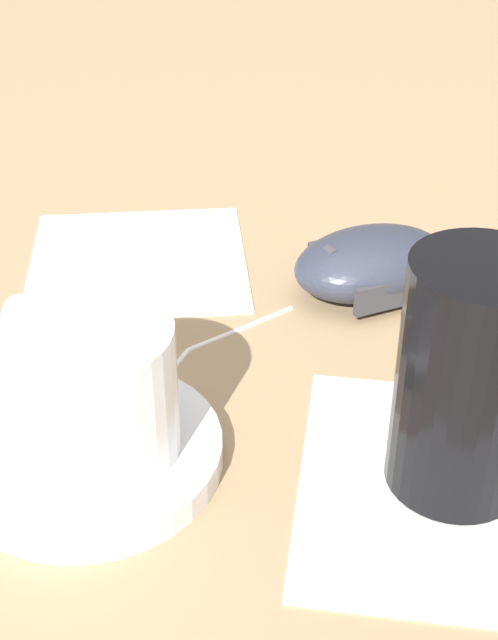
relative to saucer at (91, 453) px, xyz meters
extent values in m
plane|color=#9E7F5B|center=(0.06, -0.10, -0.01)|extent=(3.00, 3.00, 0.00)
cylinder|color=white|center=(0.00, 0.00, 0.00)|extent=(0.13, 0.13, 0.01)
cylinder|color=white|center=(0.00, 0.00, 0.04)|extent=(0.08, 0.08, 0.07)
torus|color=white|center=(0.02, 0.03, 0.04)|extent=(0.03, 0.05, 0.05)
ellipsoid|color=#2D3342|center=(0.19, -0.11, 0.01)|extent=(0.11, 0.12, 0.04)
cylinder|color=#38383D|center=(0.17, -0.08, 0.02)|extent=(0.01, 0.01, 0.01)
cube|color=#38383D|center=(0.17, -0.12, 0.01)|extent=(0.04, 0.05, 0.02)
cube|color=#38383D|center=(0.22, -0.09, 0.01)|extent=(0.04, 0.05, 0.02)
cylinder|color=white|center=(0.14, -0.05, -0.01)|extent=(0.03, 0.03, 0.00)
cylinder|color=white|center=(0.11, -0.03, -0.01)|extent=(0.03, 0.03, 0.00)
cylinder|color=white|center=(0.08, -0.01, -0.01)|extent=(0.04, 0.01, 0.00)
cylinder|color=white|center=(0.05, -0.01, -0.01)|extent=(0.04, 0.00, 0.00)
cylinder|color=white|center=(0.01, -0.01, -0.01)|extent=(0.04, 0.01, 0.00)
cylinder|color=white|center=(-0.03, 0.00, -0.01)|extent=(0.04, 0.01, 0.00)
sphere|color=white|center=(0.16, -0.06, -0.01)|extent=(0.00, 0.00, 0.00)
sphere|color=white|center=(0.13, -0.04, -0.01)|extent=(0.00, 0.00, 0.00)
sphere|color=white|center=(0.10, -0.02, -0.01)|extent=(0.00, 0.00, 0.00)
sphere|color=white|center=(0.06, -0.01, -0.01)|extent=(0.00, 0.00, 0.00)
sphere|color=white|center=(0.03, -0.01, -0.01)|extent=(0.00, 0.00, 0.00)
sphere|color=white|center=(-0.01, 0.00, -0.01)|extent=(0.00, 0.00, 0.00)
sphere|color=white|center=(-0.05, 0.00, -0.01)|extent=(0.00, 0.00, 0.00)
cube|color=silver|center=(0.03, -0.17, -0.01)|extent=(0.17, 0.17, 0.00)
cylinder|color=black|center=(0.03, -0.17, 0.05)|extent=(0.06, 0.06, 0.11)
cube|color=white|center=(0.19, 0.05, -0.01)|extent=(0.18, 0.18, 0.00)
camera|label=1|loc=(-0.29, -0.15, 0.29)|focal=50.00mm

